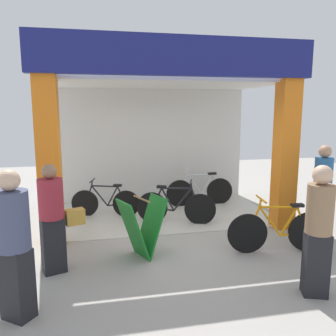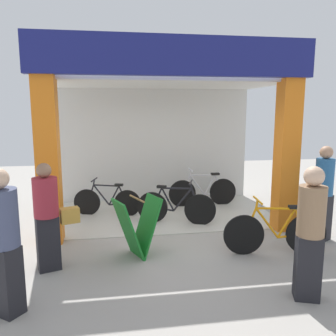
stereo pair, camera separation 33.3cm
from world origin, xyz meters
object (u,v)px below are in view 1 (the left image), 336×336
bicycle_inside_1 (106,202)px  pedestrian_2 (318,230)px  bicycle_inside_0 (176,207)px  sandwich_board_sign (142,228)px  bicycle_inside_2 (200,191)px  pedestrian_3 (53,218)px  bicycle_parked_0 (278,230)px  pedestrian_1 (14,243)px  pedestrian_0 (322,190)px

bicycle_inside_1 → pedestrian_2: (2.47, -3.78, 0.53)m
bicycle_inside_0 → sandwich_board_sign: (-0.87, -1.46, 0.12)m
bicycle_inside_0 → bicycle_inside_2: (0.88, 1.19, 0.01)m
pedestrian_3 → pedestrian_2: bearing=-22.1°
pedestrian_2 → sandwich_board_sign: bearing=141.3°
bicycle_inside_2 → pedestrian_3: bearing=-136.3°
bicycle_inside_2 → bicycle_parked_0: size_ratio=1.00×
pedestrian_3 → pedestrian_1: bearing=-104.7°
bicycle_inside_1 → pedestrian_1: pedestrian_1 is taller
bicycle_parked_0 → sandwich_board_sign: sandwich_board_sign is taller
pedestrian_2 → pedestrian_3: 3.51m
sandwich_board_sign → pedestrian_1: pedestrian_1 is taller
bicycle_inside_1 → bicycle_inside_2: bearing=10.9°
pedestrian_0 → bicycle_inside_0: bearing=153.1°
bicycle_inside_1 → bicycle_parked_0: bearing=-42.6°
bicycle_inside_0 → bicycle_inside_1: size_ratio=1.06×
bicycle_inside_0 → bicycle_parked_0: (1.31, -1.72, 0.01)m
bicycle_parked_0 → pedestrian_2: size_ratio=1.00×
bicycle_parked_0 → pedestrian_1: pedestrian_1 is taller
bicycle_inside_0 → bicycle_inside_1: bicycle_inside_0 is taller
bicycle_inside_2 → pedestrian_2: pedestrian_2 is taller
bicycle_inside_2 → sandwich_board_sign: 3.17m
bicycle_inside_1 → bicycle_inside_2: (2.26, 0.44, 0.04)m
bicycle_inside_2 → sandwich_board_sign: (-1.75, -2.64, 0.11)m
pedestrian_2 → bicycle_inside_0: bearing=109.8°
pedestrian_2 → bicycle_parked_0: bearing=80.5°
bicycle_inside_2 → pedestrian_2: size_ratio=1.00×
pedestrian_1 → bicycle_inside_1: bearing=73.3°
bicycle_inside_2 → pedestrian_0: bearing=-57.4°
bicycle_inside_1 → sandwich_board_sign: sandwich_board_sign is taller
pedestrian_1 → pedestrian_0: bearing=17.9°
bicycle_parked_0 → sandwich_board_sign: bearing=173.1°
sandwich_board_sign → pedestrian_1: (-1.57, -1.34, 0.40)m
bicycle_inside_2 → pedestrian_2: (0.21, -4.22, 0.49)m
sandwich_board_sign → pedestrian_0: (3.30, 0.23, 0.39)m
bicycle_inside_1 → pedestrian_1: (-1.07, -3.55, 0.55)m
bicycle_parked_0 → sandwich_board_sign: (-2.19, 0.26, 0.11)m
bicycle_inside_2 → sandwich_board_sign: bearing=-123.5°
sandwich_board_sign → pedestrian_3: (-1.29, -0.25, 0.33)m
pedestrian_1 → pedestrian_2: bearing=-3.8°
pedestrian_0 → pedestrian_1: size_ratio=1.00×
bicycle_inside_1 → sandwich_board_sign: bearing=-77.2°
pedestrian_3 → bicycle_parked_0: bearing=-0.2°
bicycle_inside_0 → bicycle_inside_2: bicycle_inside_2 is taller
bicycle_parked_0 → pedestrian_1: 3.94m
pedestrian_0 → pedestrian_2: bearing=-126.4°
bicycle_parked_0 → pedestrian_3: (-3.47, 0.01, 0.44)m
bicycle_inside_2 → pedestrian_0: size_ratio=0.98×
sandwich_board_sign → pedestrian_0: 3.33m
bicycle_inside_0 → bicycle_parked_0: 2.17m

